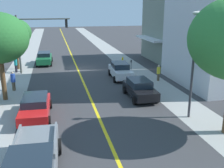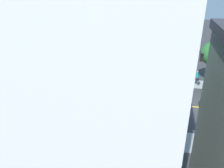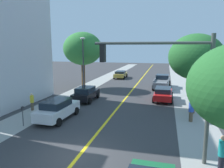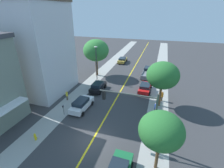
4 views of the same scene
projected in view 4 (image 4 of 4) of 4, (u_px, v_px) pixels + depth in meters
ground_plane at (92, 140)px, 17.94m from camera, size 140.00×140.00×0.00m
sidewalk_left at (42, 128)px, 19.72m from camera, size 2.89×126.00×0.01m
sidewalk_right at (154, 155)px, 16.15m from camera, size 2.89×126.00×0.01m
road_centerline_stripe at (92, 140)px, 17.94m from camera, size 0.20×126.00×0.00m
pale_office_building at (31, 48)px, 26.50m from camera, size 11.42×9.64×14.78m
street_tree_left_near at (96, 51)px, 33.75m from camera, size 5.32×5.32×7.75m
street_tree_right_corner at (161, 131)px, 13.04m from camera, size 3.68×3.68×5.86m
street_tree_left_far at (163, 75)px, 22.50m from camera, size 4.52×4.52×6.80m
fire_hydrant at (35, 137)px, 17.84m from camera, size 0.44×0.24×0.87m
parking_meter at (63, 109)px, 21.95m from camera, size 0.12×0.18×1.46m
traffic_light_mast at (137, 110)px, 15.76m from camera, size 5.69×0.32×6.30m
street_lamp at (96, 60)px, 31.73m from camera, size 0.70×0.36×6.89m
red_sedan_right_curb at (145, 87)px, 28.54m from camera, size 2.14×4.64×1.41m
black_sedan_left_curb at (98, 86)px, 28.74m from camera, size 2.02×4.21×1.51m
gold_sedan_left_curb at (122, 60)px, 44.32m from camera, size 2.12×4.58×1.35m
white_sedan_left_curb at (82, 104)px, 23.23m from camera, size 2.10×4.55×1.61m
grey_pickup_truck at (148, 72)px, 34.87m from camera, size 2.41×6.16×1.79m
pedestrian_teal_shirt at (158, 146)px, 15.91m from camera, size 0.34×0.34×1.79m
pedestrian_orange_shirt at (162, 96)px, 25.40m from camera, size 0.39×0.39×1.65m
pedestrian_yellow_shirt at (67, 95)px, 25.69m from camera, size 0.34×0.34×1.59m
pedestrian_blue_shirt at (156, 108)px, 22.21m from camera, size 0.40×0.40×1.72m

